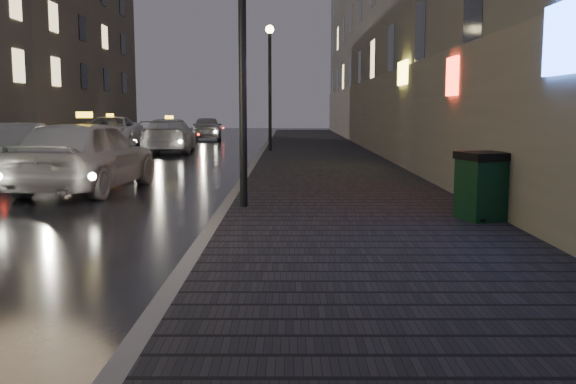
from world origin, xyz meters
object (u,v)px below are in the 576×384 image
(taxi_far, at_px, (111,132))
(car_far, at_px, (207,128))
(car_left_mid, at_px, (9,149))
(taxi_near, at_px, (86,155))
(taxi_mid, at_px, (170,136))
(lamp_near, at_px, (242,20))
(lamp_far, at_px, (270,72))
(trash_bin, at_px, (483,185))

(taxi_far, distance_m, car_far, 8.11)
(car_left_mid, bearing_deg, taxi_near, -54.64)
(taxi_mid, relative_size, taxi_far, 0.92)
(lamp_near, relative_size, car_left_mid, 1.15)
(lamp_far, height_order, taxi_near, lamp_far)
(taxi_mid, bearing_deg, taxi_near, 88.00)
(lamp_near, bearing_deg, taxi_near, 139.52)
(taxi_mid, bearing_deg, trash_bin, 110.41)
(lamp_near, relative_size, lamp_far, 1.00)
(lamp_far, xyz_separation_m, taxi_far, (-8.26, 5.01, -2.71))
(lamp_near, bearing_deg, trash_bin, -19.35)
(lamp_near, height_order, taxi_far, lamp_near)
(trash_bin, xyz_separation_m, taxi_near, (-7.88, 4.74, 0.16))
(trash_bin, bearing_deg, taxi_near, 131.77)
(taxi_near, height_order, car_left_mid, taxi_near)
(lamp_near, relative_size, taxi_near, 1.05)
(lamp_near, relative_size, car_far, 1.21)
(lamp_far, relative_size, taxi_far, 0.94)
(trash_bin, distance_m, car_far, 30.57)
(trash_bin, bearing_deg, lamp_near, 143.46)
(taxi_near, relative_size, taxi_mid, 0.98)
(taxi_near, height_order, taxi_far, taxi_near)
(trash_bin, distance_m, taxi_near, 9.20)
(lamp_near, xyz_separation_m, taxi_near, (-3.93, 3.35, -2.63))
(car_left_mid, bearing_deg, car_far, 74.45)
(car_far, bearing_deg, taxi_far, 53.94)
(lamp_far, height_order, car_far, lamp_far)
(trash_bin, relative_size, car_far, 0.25)
(lamp_near, xyz_separation_m, lamp_far, (0.00, 16.00, 0.00))
(lamp_near, relative_size, taxi_mid, 1.02)
(car_left_mid, xyz_separation_m, car_far, (3.10, 20.98, -0.01))
(taxi_near, xyz_separation_m, taxi_far, (-4.33, 17.66, -0.08))
(car_far, bearing_deg, lamp_far, 102.96)
(taxi_far, height_order, car_far, taxi_far)
(trash_bin, height_order, taxi_near, taxi_near)
(taxi_far, bearing_deg, lamp_far, -34.30)
(taxi_near, relative_size, taxi_far, 0.90)
(trash_bin, height_order, taxi_far, taxi_far)
(car_left_mid, distance_m, car_far, 21.21)
(trash_bin, bearing_deg, car_far, 88.36)
(lamp_far, bearing_deg, car_left_mid, -129.49)
(lamp_far, bearing_deg, trash_bin, -77.20)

